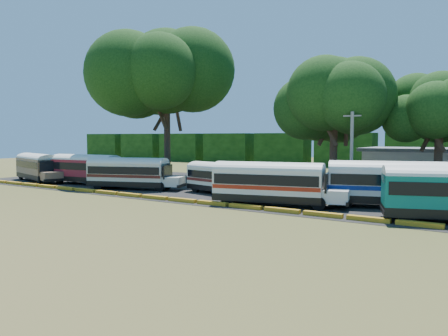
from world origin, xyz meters
The scene contains 14 objects.
ground centered at (0.00, 0.00, 0.00)m, with size 160.00×160.00×0.00m, color #384C19.
asphalt_strip centered at (1.00, 12.00, 0.01)m, with size 64.00×24.00×0.02m, color black.
curb centered at (0.00, 1.00, 0.15)m, with size 53.70×0.45×0.30m.
treeline_backdrop centered at (0.00, 48.00, 3.00)m, with size 130.00×4.00×6.00m.
bus_beige centered at (-23.54, 4.64, 1.90)m, with size 10.39×5.14×3.32m.
bus_red centered at (-15.65, 5.50, 1.93)m, with size 10.44×3.52×3.37m.
bus_cream_west centered at (-8.33, 4.86, 1.83)m, with size 10.08×5.57×3.24m.
bus_cream_east centered at (1.62, 6.79, 1.67)m, with size 9.25×4.16×2.95m.
bus_white_red centered at (8.45, 3.32, 1.92)m, with size 10.65×4.89×3.40m.
bus_white_blue centered at (16.52, 7.33, 2.00)m, with size 11.06×5.65×3.54m.
tree_west centered at (-12.69, 15.73, 13.48)m, with size 14.49×14.49×18.82m.
tree_center centered at (8.11, 18.44, 9.83)m, with size 10.47×10.47×13.71m.
tree_east centered at (17.86, 21.50, 8.70)m, with size 8.40×8.40×11.85m.
utility_pole centered at (11.91, 12.33, 3.91)m, with size 1.60×0.30×7.59m.
Camera 1 is at (23.78, -26.81, 5.36)m, focal length 35.00 mm.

